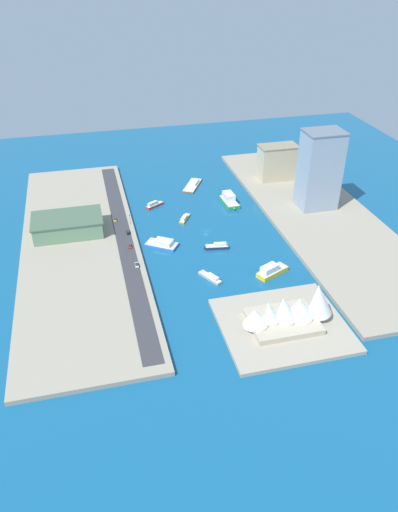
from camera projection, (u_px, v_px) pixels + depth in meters
ground_plane at (206, 231)px, 321.33m from camera, size 440.00×440.00×0.00m
quay_west at (320, 216)px, 336.93m from camera, size 70.00×240.00×2.47m
quay_east at (80, 245)px, 304.39m from camera, size 70.00×240.00×2.47m
peninsula_point at (282, 325)px, 240.82m from camera, size 60.37×54.59×2.00m
road_strip at (124, 238)px, 309.15m from camera, size 9.79×228.00×0.15m
tugboat_red at (154, 205)px, 350.12m from camera, size 14.20×10.22×4.18m
barge_flat_brown at (193, 185)px, 380.47m from camera, size 20.40×27.39×2.90m
yacht_sleek_gray at (211, 277)px, 274.75m from camera, size 10.77×16.10×3.21m
patrol_launch_navy at (217, 246)px, 302.55m from camera, size 15.96×6.50×3.60m
water_taxi_orange at (185, 218)px, 333.85m from camera, size 10.17×13.78×2.96m
ferry_yellow_fast at (272, 271)px, 278.09m from camera, size 21.14×14.48×6.59m
ferry_green_doubledeck at (229, 200)px, 353.75m from camera, size 9.64×22.72×7.58m
catamaran_blue at (162, 244)px, 304.79m from camera, size 21.62×18.93×4.30m
terminal_long_green at (68, 225)px, 311.56m from camera, size 43.68×27.54×11.12m
tower_tall_glass at (320, 170)px, 332.30m from camera, size 26.11×20.18×53.66m
office_block_beige at (277, 162)px, 379.59m from camera, size 29.21×16.07×26.81m
pickup_red at (130, 246)px, 299.10m from camera, size 2.07×5.20×1.43m
taxi_yellow_cab at (115, 220)px, 327.38m from camera, size 2.02×4.65×1.38m
suv_black at (128, 232)px, 313.40m from camera, size 1.91×4.98×1.51m
van_white at (137, 265)px, 281.39m from camera, size 2.14×4.94×1.61m
traffic_light_waterfront at (130, 218)px, 322.37m from camera, size 0.36×0.36×6.50m
opera_landmark at (290, 310)px, 236.86m from camera, size 46.11×25.39×21.19m
park_tree_cluster at (314, 198)px, 345.38m from camera, size 11.57×21.36×8.21m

